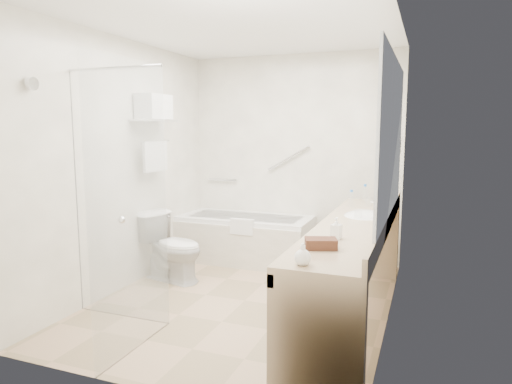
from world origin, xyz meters
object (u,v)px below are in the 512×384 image
(vanity_counter, at_px, (353,249))
(toilet, at_px, (172,247))
(water_bottle_left, at_px, (351,199))
(bathtub, at_px, (245,238))
(amenity_basket, at_px, (321,243))

(vanity_counter, height_order, toilet, vanity_counter)
(vanity_counter, distance_m, water_bottle_left, 0.85)
(vanity_counter, bearing_deg, bathtub, 137.65)
(vanity_counter, xyz_separation_m, amenity_basket, (-0.08, -0.85, 0.24))
(bathtub, xyz_separation_m, vanity_counter, (1.52, -1.39, 0.36))
(vanity_counter, bearing_deg, toilet, 167.57)
(amenity_basket, bearing_deg, vanity_counter, 84.56)
(vanity_counter, bearing_deg, amenity_basket, -95.44)
(water_bottle_left, bearing_deg, amenity_basket, -87.53)
(vanity_counter, xyz_separation_m, toilet, (-1.97, 0.44, -0.28))
(amenity_basket, bearing_deg, toilet, 145.77)
(bathtub, bearing_deg, vanity_counter, -42.35)
(bathtub, relative_size, water_bottle_left, 9.36)
(vanity_counter, xyz_separation_m, water_bottle_left, (-0.15, 0.79, 0.29))
(bathtub, xyz_separation_m, toilet, (-0.45, -0.95, 0.08))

